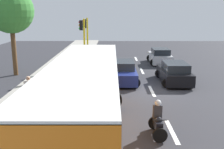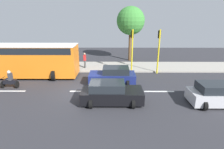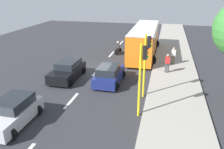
{
  "view_description": "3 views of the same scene",
  "coord_description": "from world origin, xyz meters",
  "px_view_note": "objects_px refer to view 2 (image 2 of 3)",
  "views": [
    {
      "loc": [
        2.56,
        16.63,
        5.05
      ],
      "look_at": [
        2.59,
        -0.47,
        0.99
      ],
      "focal_mm": 42.85,
      "sensor_mm": 36.0,
      "label": 1
    },
    {
      "loc": [
        -13.55,
        -2.29,
        5.95
      ],
      "look_at": [
        1.71,
        -2.2,
        0.87
      ],
      "focal_mm": 29.35,
      "sensor_mm": 36.0,
      "label": 2
    },
    {
      "loc": [
        6.04,
        -19.31,
        7.45
      ],
      "look_at": [
        2.1,
        -2.65,
        0.88
      ],
      "focal_mm": 37.24,
      "sensor_mm": 36.0,
      "label": 3
    }
  ],
  "objects_px": {
    "city_bus": "(20,58)",
    "traffic_light_corner": "(132,45)",
    "car_black": "(111,93)",
    "pedestrian_by_tree": "(63,59)",
    "car_silver": "(217,95)",
    "car_dark_blue": "(113,76)",
    "motorcycle": "(10,81)",
    "pedestrian_near_signal": "(85,60)",
    "traffic_light_midblock": "(159,45)",
    "street_tree_north": "(131,21)"
  },
  "relations": [
    {
      "from": "car_silver",
      "to": "street_tree_north",
      "type": "height_order",
      "value": "street_tree_north"
    },
    {
      "from": "traffic_light_corner",
      "to": "car_silver",
      "type": "bearing_deg",
      "value": -143.36
    },
    {
      "from": "car_dark_blue",
      "to": "traffic_light_corner",
      "type": "xyz_separation_m",
      "value": [
        3.08,
        -1.92,
        2.22
      ]
    },
    {
      "from": "car_dark_blue",
      "to": "city_bus",
      "type": "xyz_separation_m",
      "value": [
        1.88,
        9.03,
        1.14
      ]
    },
    {
      "from": "pedestrian_by_tree",
      "to": "traffic_light_midblock",
      "type": "height_order",
      "value": "traffic_light_midblock"
    },
    {
      "from": "city_bus",
      "to": "car_dark_blue",
      "type": "bearing_deg",
      "value": -101.75
    },
    {
      "from": "pedestrian_near_signal",
      "to": "traffic_light_corner",
      "type": "height_order",
      "value": "traffic_light_corner"
    },
    {
      "from": "city_bus",
      "to": "traffic_light_corner",
      "type": "bearing_deg",
      "value": -83.76
    },
    {
      "from": "car_silver",
      "to": "car_dark_blue",
      "type": "distance_m",
      "value": 8.11
    },
    {
      "from": "motorcycle",
      "to": "pedestrian_by_tree",
      "type": "distance_m",
      "value": 6.82
    },
    {
      "from": "motorcycle",
      "to": "car_black",
      "type": "bearing_deg",
      "value": -107.02
    },
    {
      "from": "pedestrian_near_signal",
      "to": "car_dark_blue",
      "type": "bearing_deg",
      "value": -145.22
    },
    {
      "from": "motorcycle",
      "to": "pedestrian_by_tree",
      "type": "height_order",
      "value": "pedestrian_by_tree"
    },
    {
      "from": "car_black",
      "to": "pedestrian_by_tree",
      "type": "distance_m",
      "value": 10.42
    },
    {
      "from": "pedestrian_near_signal",
      "to": "traffic_light_corner",
      "type": "distance_m",
      "value": 5.61
    },
    {
      "from": "car_black",
      "to": "pedestrian_near_signal",
      "type": "xyz_separation_m",
      "value": [
        8.22,
        3.02,
        0.35
      ]
    },
    {
      "from": "pedestrian_near_signal",
      "to": "city_bus",
      "type": "bearing_deg",
      "value": 114.46
    },
    {
      "from": "car_dark_blue",
      "to": "pedestrian_by_tree",
      "type": "xyz_separation_m",
      "value": [
        5.09,
        5.76,
        0.35
      ]
    },
    {
      "from": "car_black",
      "to": "motorcycle",
      "type": "height_order",
      "value": "motorcycle"
    },
    {
      "from": "pedestrian_near_signal",
      "to": "pedestrian_by_tree",
      "type": "relative_size",
      "value": 1.0
    },
    {
      "from": "car_silver",
      "to": "city_bus",
      "type": "bearing_deg",
      "value": 70.31
    },
    {
      "from": "car_dark_blue",
      "to": "street_tree_north",
      "type": "xyz_separation_m",
      "value": [
        8.63,
        -2.2,
        4.36
      ]
    },
    {
      "from": "pedestrian_by_tree",
      "to": "traffic_light_corner",
      "type": "height_order",
      "value": "traffic_light_corner"
    },
    {
      "from": "pedestrian_near_signal",
      "to": "street_tree_north",
      "type": "xyz_separation_m",
      "value": [
        4.08,
        -5.36,
        4.01
      ]
    },
    {
      "from": "motorcycle",
      "to": "city_bus",
      "type": "bearing_deg",
      "value": 7.69
    },
    {
      "from": "car_dark_blue",
      "to": "motorcycle",
      "type": "height_order",
      "value": "motorcycle"
    },
    {
      "from": "city_bus",
      "to": "traffic_light_midblock",
      "type": "height_order",
      "value": "traffic_light_midblock"
    },
    {
      "from": "traffic_light_corner",
      "to": "car_dark_blue",
      "type": "bearing_deg",
      "value": 148.01
    },
    {
      "from": "car_silver",
      "to": "traffic_light_corner",
      "type": "height_order",
      "value": "traffic_light_corner"
    },
    {
      "from": "city_bus",
      "to": "traffic_light_midblock",
      "type": "relative_size",
      "value": 2.44
    },
    {
      "from": "city_bus",
      "to": "car_black",
      "type": "bearing_deg",
      "value": -122.0
    },
    {
      "from": "car_silver",
      "to": "traffic_light_midblock",
      "type": "distance_m",
      "value": 7.74
    },
    {
      "from": "motorcycle",
      "to": "traffic_light_corner",
      "type": "relative_size",
      "value": 0.34
    },
    {
      "from": "car_black",
      "to": "traffic_light_midblock",
      "type": "relative_size",
      "value": 0.94
    },
    {
      "from": "pedestrian_by_tree",
      "to": "traffic_light_midblock",
      "type": "distance_m",
      "value": 10.71
    },
    {
      "from": "city_bus",
      "to": "traffic_light_midblock",
      "type": "distance_m",
      "value": 13.72
    },
    {
      "from": "pedestrian_near_signal",
      "to": "motorcycle",
      "type": "bearing_deg",
      "value": 135.79
    },
    {
      "from": "pedestrian_by_tree",
      "to": "street_tree_north",
      "type": "relative_size",
      "value": 0.25
    },
    {
      "from": "city_bus",
      "to": "street_tree_north",
      "type": "xyz_separation_m",
      "value": [
        6.76,
        -11.23,
        3.22
      ]
    },
    {
      "from": "traffic_light_corner",
      "to": "street_tree_north",
      "type": "relative_size",
      "value": 0.65
    },
    {
      "from": "motorcycle",
      "to": "pedestrian_near_signal",
      "type": "distance_m",
      "value": 7.86
    },
    {
      "from": "car_silver",
      "to": "traffic_light_midblock",
      "type": "relative_size",
      "value": 0.86
    },
    {
      "from": "car_silver",
      "to": "city_bus",
      "type": "distance_m",
      "value": 17.18
    },
    {
      "from": "car_dark_blue",
      "to": "traffic_light_midblock",
      "type": "xyz_separation_m",
      "value": [
        3.08,
        -4.6,
        2.22
      ]
    },
    {
      "from": "car_black",
      "to": "street_tree_north",
      "type": "distance_m",
      "value": 13.27
    },
    {
      "from": "car_black",
      "to": "pedestrian_by_tree",
      "type": "xyz_separation_m",
      "value": [
        8.77,
        5.61,
        0.35
      ]
    },
    {
      "from": "city_bus",
      "to": "traffic_light_corner",
      "type": "xyz_separation_m",
      "value": [
        1.2,
        -10.95,
        1.08
      ]
    },
    {
      "from": "traffic_light_corner",
      "to": "street_tree_north",
      "type": "height_order",
      "value": "street_tree_north"
    },
    {
      "from": "pedestrian_by_tree",
      "to": "traffic_light_corner",
      "type": "distance_m",
      "value": 8.16
    },
    {
      "from": "car_silver",
      "to": "traffic_light_corner",
      "type": "relative_size",
      "value": 0.86
    }
  ]
}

